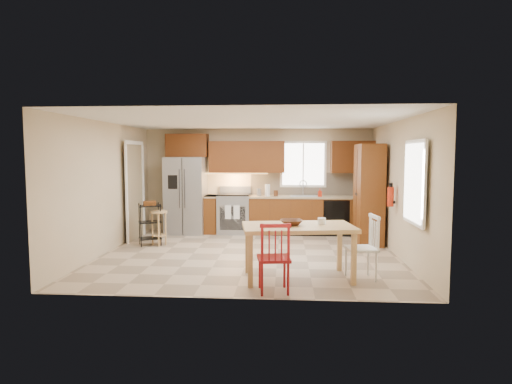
{
  "coord_description": "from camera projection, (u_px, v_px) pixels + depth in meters",
  "views": [
    {
      "loc": [
        0.68,
        -7.91,
        1.88
      ],
      "look_at": [
        0.1,
        0.4,
        1.15
      ],
      "focal_mm": 30.0,
      "sensor_mm": 36.0,
      "label": 1
    }
  ],
  "objects": [
    {
      "name": "floor",
      "position": [
        249.0,
        254.0,
        8.08
      ],
      "size": [
        5.5,
        5.5,
        0.0
      ],
      "primitive_type": "plane",
      "color": "tan",
      "rests_on": "ground"
    },
    {
      "name": "ceiling",
      "position": [
        249.0,
        121.0,
        7.86
      ],
      "size": [
        5.5,
        5.0,
        0.02
      ],
      "primitive_type": "cube",
      "color": "silver",
      "rests_on": "ground"
    },
    {
      "name": "wall_back",
      "position": [
        258.0,
        180.0,
        10.45
      ],
      "size": [
        5.5,
        0.02,
        2.5
      ],
      "primitive_type": "cube",
      "color": "#CCB793",
      "rests_on": "ground"
    },
    {
      "name": "wall_front",
      "position": [
        232.0,
        204.0,
        5.48
      ],
      "size": [
        5.5,
        0.02,
        2.5
      ],
      "primitive_type": "cube",
      "color": "#CCB793",
      "rests_on": "ground"
    },
    {
      "name": "wall_left",
      "position": [
        106.0,
        188.0,
        8.16
      ],
      "size": [
        0.02,
        5.0,
        2.5
      ],
      "primitive_type": "cube",
      "color": "#CCB793",
      "rests_on": "ground"
    },
    {
      "name": "wall_right",
      "position": [
        399.0,
        189.0,
        7.78
      ],
      "size": [
        0.02,
        5.0,
        2.5
      ],
      "primitive_type": "cube",
      "color": "#CCB793",
      "rests_on": "ground"
    },
    {
      "name": "refrigerator",
      "position": [
        186.0,
        195.0,
        10.23
      ],
      "size": [
        0.92,
        0.75,
        1.82
      ],
      "primitive_type": "cube",
      "color": "gray",
      "rests_on": "floor"
    },
    {
      "name": "range_stove",
      "position": [
        234.0,
        214.0,
        10.25
      ],
      "size": [
        0.76,
        0.63,
        0.92
      ],
      "primitive_type": "cube",
      "color": "gray",
      "rests_on": "floor"
    },
    {
      "name": "base_cabinet_narrow",
      "position": [
        212.0,
        214.0,
        10.3
      ],
      "size": [
        0.3,
        0.6,
        0.9
      ],
      "primitive_type": "cube",
      "color": "#603511",
      "rests_on": "floor"
    },
    {
      "name": "base_cabinet_run",
      "position": [
        311.0,
        215.0,
        10.13
      ],
      "size": [
        2.92,
        0.6,
        0.9
      ],
      "primitive_type": "cube",
      "color": "#603511",
      "rests_on": "floor"
    },
    {
      "name": "dishwasher",
      "position": [
        336.0,
        217.0,
        9.81
      ],
      "size": [
        0.6,
        0.02,
        0.78
      ],
      "primitive_type": "cube",
      "color": "black",
      "rests_on": "floor"
    },
    {
      "name": "backsplash",
      "position": [
        311.0,
        184.0,
        10.35
      ],
      "size": [
        2.92,
        0.03,
        0.55
      ],
      "primitive_type": "cube",
      "color": "#C3B093",
      "rests_on": "wall_back"
    },
    {
      "name": "upper_over_fridge",
      "position": [
        187.0,
        146.0,
        10.32
      ],
      "size": [
        1.0,
        0.35,
        0.55
      ],
      "primitive_type": "cube",
      "color": "#59260E",
      "rests_on": "wall_back"
    },
    {
      "name": "upper_left_block",
      "position": [
        247.0,
        157.0,
        10.24
      ],
      "size": [
        1.8,
        0.35,
        0.75
      ],
      "primitive_type": "cube",
      "color": "#59260E",
      "rests_on": "wall_back"
    },
    {
      "name": "upper_right_block",
      "position": [
        352.0,
        157.0,
        10.07
      ],
      "size": [
        1.0,
        0.35,
        0.75
      ],
      "primitive_type": "cube",
      "color": "#59260E",
      "rests_on": "wall_back"
    },
    {
      "name": "window_back",
      "position": [
        303.0,
        164.0,
        10.32
      ],
      "size": [
        1.12,
        0.04,
        1.12
      ],
      "primitive_type": "cube",
      "color": "white",
      "rests_on": "wall_back"
    },
    {
      "name": "sink",
      "position": [
        303.0,
        198.0,
        10.11
      ],
      "size": [
        0.62,
        0.46,
        0.16
      ],
      "primitive_type": "cube",
      "color": "gray",
      "rests_on": "base_cabinet_run"
    },
    {
      "name": "undercab_glow",
      "position": [
        235.0,
        173.0,
        10.28
      ],
      "size": [
        1.6,
        0.3,
        0.01
      ],
      "primitive_type": "cube",
      "color": "#FFBF66",
      "rests_on": "wall_back"
    },
    {
      "name": "soap_bottle",
      "position": [
        320.0,
        193.0,
        9.97
      ],
      "size": [
        0.09,
        0.09,
        0.19
      ],
      "primitive_type": "imported",
      "color": "#B1220C",
      "rests_on": "base_cabinet_run"
    },
    {
      "name": "paper_towel",
      "position": [
        267.0,
        190.0,
        10.1
      ],
      "size": [
        0.12,
        0.12,
        0.28
      ],
      "primitive_type": "cylinder",
      "color": "white",
      "rests_on": "base_cabinet_run"
    },
    {
      "name": "canister_steel",
      "position": [
        259.0,
        192.0,
        10.12
      ],
      "size": [
        0.11,
        0.11,
        0.18
      ],
      "primitive_type": "cylinder",
      "color": "gray",
      "rests_on": "base_cabinet_run"
    },
    {
      "name": "canister_wood",
      "position": [
        276.0,
        193.0,
        10.07
      ],
      "size": [
        0.1,
        0.1,
        0.14
      ],
      "primitive_type": "cylinder",
      "color": "#4B2814",
      "rests_on": "base_cabinet_run"
    },
    {
      "name": "pantry",
      "position": [
        369.0,
        194.0,
        9.01
      ],
      "size": [
        0.5,
        0.95,
        2.1
      ],
      "primitive_type": "cube",
      "color": "#603511",
      "rests_on": "floor"
    },
    {
      "name": "fire_extinguisher",
      "position": [
        390.0,
        197.0,
        7.95
      ],
      "size": [
        0.12,
        0.12,
        0.36
      ],
      "primitive_type": "cylinder",
      "color": "#B1220C",
      "rests_on": "wall_right"
    },
    {
      "name": "window_right",
      "position": [
        415.0,
        182.0,
        6.62
      ],
      "size": [
        0.04,
        1.02,
        1.32
      ],
      "primitive_type": "cube",
      "color": "white",
      "rests_on": "wall_right"
    },
    {
      "name": "doorway",
      "position": [
        134.0,
        192.0,
        9.46
      ],
      "size": [
        0.04,
        0.95,
        2.1
      ],
      "primitive_type": "cube",
      "color": "#8C7A59",
      "rests_on": "wall_left"
    },
    {
      "name": "dining_table",
      "position": [
        298.0,
        252.0,
        6.47
      ],
      "size": [
        1.77,
        1.15,
        0.8
      ],
      "primitive_type": null,
      "rotation": [
        0.0,
        0.0,
        0.14
      ],
      "color": "tan",
      "rests_on": "floor"
    },
    {
      "name": "chair_red",
      "position": [
        274.0,
        257.0,
        5.84
      ],
      "size": [
        0.51,
        0.51,
        0.97
      ],
      "primitive_type": null,
      "rotation": [
        0.0,
        0.0,
        0.14
      ],
      "color": "#AA1A1D",
      "rests_on": "floor"
    },
    {
      "name": "chair_white",
      "position": [
        361.0,
        247.0,
        6.44
      ],
      "size": [
        0.51,
        0.51,
        0.97
      ],
      "primitive_type": null,
      "rotation": [
        0.0,
        0.0,
        1.71
      ],
      "color": "white",
      "rests_on": "floor"
    },
    {
      "name": "table_bowl",
      "position": [
        291.0,
        225.0,
        6.44
      ],
      "size": [
        0.38,
        0.38,
        0.08
      ],
      "primitive_type": "imported",
      "rotation": [
        0.0,
        0.0,
        0.14
      ],
      "color": "#4B2814",
      "rests_on": "dining_table"
    },
    {
      "name": "table_jar",
      "position": [
        322.0,
        223.0,
        6.51
      ],
      "size": [
        0.14,
        0.14,
        0.15
      ],
      "primitive_type": "cylinder",
      "rotation": [
        0.0,
        0.0,
        0.14
      ],
      "color": "white",
      "rests_on": "dining_table"
    },
    {
      "name": "bar_stool",
      "position": [
        159.0,
        228.0,
        8.88
      ],
      "size": [
        0.38,
        0.38,
        0.72
      ],
      "primitive_type": null,
      "rotation": [
        0.0,
        0.0,
        -0.08
      ],
      "color": "tan",
      "rests_on": "floor"
    },
    {
      "name": "utility_cart",
      "position": [
        150.0,
        224.0,
        8.87
      ],
      "size": [
        0.54,
        0.49,
        0.87
      ],
      "primitive_type": null,
      "rotation": [
        0.0,
        0.0,
        0.43
      ],
      "color": "black",
      "rests_on": "floor"
    }
  ]
}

